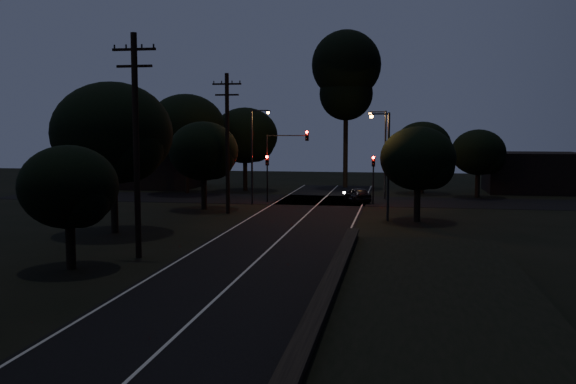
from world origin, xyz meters
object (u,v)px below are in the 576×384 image
(signal_left, at_px, (267,170))
(streetlight_b, at_px, (383,148))
(signal_mast, at_px, (286,152))
(utility_pole_mid, at_px, (136,142))
(car, at_px, (357,195))
(streetlight_a, at_px, (254,150))
(tall_pine, at_px, (346,74))
(utility_pole_far, at_px, (227,141))
(signal_right, at_px, (373,171))
(streetlight_c, at_px, (386,158))

(signal_left, height_order, streetlight_b, streetlight_b)
(signal_mast, height_order, streetlight_b, streetlight_b)
(utility_pole_mid, distance_m, car, 28.14)
(streetlight_a, distance_m, car, 9.89)
(tall_pine, relative_size, car, 4.45)
(utility_pole_far, relative_size, signal_right, 2.56)
(tall_pine, height_order, streetlight_b, tall_pine)
(streetlight_b, bearing_deg, signal_mast, -154.01)
(signal_right, distance_m, signal_mast, 7.66)
(signal_left, height_order, streetlight_a, streetlight_a)
(signal_mast, distance_m, car, 7.23)
(signal_left, bearing_deg, streetlight_b, 22.05)
(signal_mast, height_order, streetlight_a, streetlight_a)
(streetlight_a, relative_size, streetlight_c, 1.07)
(tall_pine, relative_size, signal_left, 4.13)
(utility_pole_far, height_order, car, utility_pole_far)
(signal_right, relative_size, car, 1.08)
(signal_left, bearing_deg, utility_pole_far, -99.94)
(utility_pole_mid, height_order, signal_left, utility_pole_mid)
(utility_pole_far, xyz_separation_m, streetlight_a, (0.69, 6.00, -0.85))
(utility_pole_far, height_order, streetlight_b, utility_pole_far)
(streetlight_a, distance_m, streetlight_b, 12.19)
(signal_mast, bearing_deg, streetlight_b, 25.99)
(signal_left, bearing_deg, car, 8.11)
(tall_pine, bearing_deg, utility_pole_mid, -99.93)
(tall_pine, bearing_deg, streetlight_c, -79.07)
(signal_right, distance_m, streetlight_b, 4.45)
(signal_right, distance_m, streetlight_a, 10.26)
(utility_pole_mid, bearing_deg, signal_left, 86.79)
(signal_right, bearing_deg, utility_pole_far, -143.00)
(streetlight_a, xyz_separation_m, streetlight_b, (10.61, 6.00, 0.00))
(tall_pine, height_order, streetlight_c, tall_pine)
(utility_pole_far, height_order, tall_pine, tall_pine)
(signal_mast, distance_m, streetlight_a, 3.13)
(car, bearing_deg, utility_pole_far, 22.17)
(utility_pole_mid, bearing_deg, car, 70.58)
(utility_pole_mid, bearing_deg, utility_pole_far, 90.00)
(utility_pole_far, xyz_separation_m, tall_pine, (7.00, 23.00, 6.72))
(tall_pine, xyz_separation_m, signal_right, (3.60, -15.01, -9.37))
(tall_pine, distance_m, streetlight_b, 14.03)
(utility_pole_far, xyz_separation_m, car, (9.20, 9.10, -4.84))
(streetlight_b, bearing_deg, utility_pole_far, -133.30)
(streetlight_a, bearing_deg, signal_mast, 39.77)
(tall_pine, xyz_separation_m, car, (2.20, -13.90, -11.56))
(signal_mast, xyz_separation_m, streetlight_c, (8.74, -9.99, 0.01))
(utility_pole_mid, height_order, utility_pole_far, utility_pole_mid)
(streetlight_b, xyz_separation_m, streetlight_c, (0.52, -14.00, -0.29))
(tall_pine, relative_size, streetlight_b, 2.12)
(streetlight_a, bearing_deg, utility_pole_far, -96.59)
(signal_mast, relative_size, streetlight_a, 0.78)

